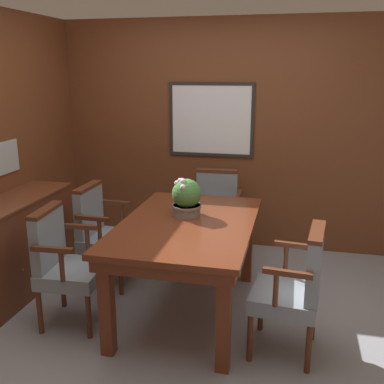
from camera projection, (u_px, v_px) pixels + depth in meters
ground_plane at (176, 323)px, 3.52m from camera, size 14.00×14.00×0.00m
wall_back at (218, 135)px, 4.89m from camera, size 7.20×0.08×2.45m
dining_table at (188, 234)px, 3.52m from camera, size 1.02×1.56×0.78m
chair_head_far at (215, 211)px, 4.64m from camera, size 0.53×0.47×0.92m
chair_left_near at (64, 260)px, 3.43m from camera, size 0.48×0.54×0.92m
chair_left_far at (101, 230)px, 4.09m from camera, size 0.46×0.52×0.92m
chair_right_near at (296, 285)px, 3.04m from camera, size 0.49×0.54×0.92m
potted_plant at (186, 198)px, 3.61m from camera, size 0.24×0.25×0.31m
sideboard_cabinet at (18, 245)px, 3.97m from camera, size 0.45×1.28×0.85m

